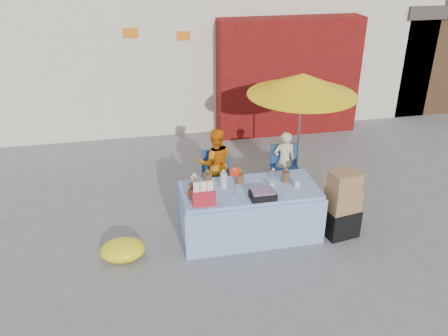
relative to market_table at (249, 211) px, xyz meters
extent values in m
plane|color=slate|center=(-0.31, -0.24, -0.41)|extent=(80.00, 80.00, 0.00)
cube|color=silver|center=(-0.31, 6.76, 1.84)|extent=(12.00, 5.00, 4.50)
cube|color=maroon|center=(1.89, 3.96, 0.89)|extent=(3.20, 0.60, 2.60)
cube|color=#4C331E|center=(6.19, 5.76, 0.79)|extent=(2.60, 3.00, 2.40)
cube|color=#3F3833|center=(6.19, 5.76, 2.14)|extent=(2.80, 3.20, 0.30)
cube|color=orange|center=(-1.51, 4.24, 1.94)|extent=(0.32, 0.04, 0.20)
cube|color=orange|center=(-0.41, 4.24, 1.84)|extent=(0.28, 0.04, 0.18)
cube|color=#95BBEF|center=(0.01, 0.00, -0.01)|extent=(2.05, 0.92, 0.81)
cube|color=#95BBEF|center=(0.01, -0.47, -0.04)|extent=(2.09, 0.04, 0.75)
cube|color=#95BBEF|center=(0.01, 0.48, -0.04)|extent=(2.09, 0.04, 0.75)
cylinder|color=silver|center=(-0.80, 0.16, 0.49)|extent=(0.12, 0.12, 0.19)
cylinder|color=brown|center=(-0.58, 0.27, 0.48)|extent=(0.13, 0.13, 0.17)
cylinder|color=silver|center=(-0.37, 0.11, 0.51)|extent=(0.11, 0.11, 0.24)
cylinder|color=brown|center=(-0.10, 0.22, 0.47)|extent=(0.14, 0.14, 0.15)
cylinder|color=#B2B2B7|center=(0.44, 0.24, 0.46)|extent=(0.10, 0.10, 0.13)
cylinder|color=brown|center=(0.60, 0.11, 0.47)|extent=(0.12, 0.12, 0.16)
cylinder|color=silver|center=(0.33, -0.05, 0.44)|extent=(0.09, 0.09, 0.10)
cylinder|color=silver|center=(0.71, -0.10, 0.44)|extent=(0.09, 0.09, 0.10)
sphere|color=brown|center=(-0.87, -0.11, 0.47)|extent=(0.16, 0.16, 0.16)
ellipsoid|color=red|center=(-0.26, -0.16, 0.77)|extent=(0.16, 0.06, 0.16)
cube|color=red|center=(-0.74, -0.32, 0.50)|extent=(0.32, 0.15, 0.21)
cube|color=black|center=(0.12, -0.32, 0.44)|extent=(0.37, 0.26, 0.10)
cube|color=navy|center=(-0.27, 1.16, -0.19)|extent=(0.50, 0.48, 0.45)
cube|color=navy|center=(-0.26, 1.38, 0.24)|extent=(0.48, 0.06, 0.40)
cube|color=navy|center=(0.98, 1.16, -0.19)|extent=(0.50, 0.48, 0.45)
cube|color=navy|center=(0.99, 1.38, 0.24)|extent=(0.48, 0.06, 0.40)
imported|color=orange|center=(-0.27, 1.31, 0.22)|extent=(0.63, 0.50, 1.26)
imported|color=beige|center=(0.98, 1.31, 0.14)|extent=(0.41, 0.28, 1.11)
cylinder|color=gray|center=(1.28, 1.46, 0.59)|extent=(0.04, 0.04, 2.00)
cone|color=yellow|center=(1.28, 1.46, 1.49)|extent=(1.90, 1.90, 0.38)
cylinder|color=yellow|center=(1.28, 1.46, 1.31)|extent=(1.90, 1.90, 0.02)
cube|color=black|center=(1.39, -0.29, -0.19)|extent=(0.55, 0.48, 0.45)
cube|color=#A17548|center=(1.39, -0.29, 0.20)|extent=(0.52, 0.43, 0.34)
cube|color=#A17548|center=(1.37, -0.31, 0.52)|extent=(0.48, 0.39, 0.30)
ellipsoid|color=yellow|center=(-1.92, -0.25, -0.27)|extent=(0.78, 0.71, 0.29)
camera|label=1|loc=(-1.60, -5.97, 3.83)|focal=38.00mm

